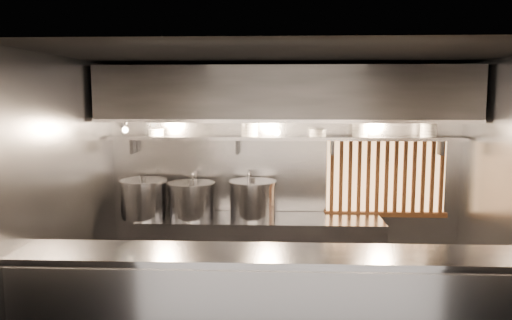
# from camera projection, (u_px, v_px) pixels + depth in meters

# --- Properties ---
(ceiling) EXTENTS (4.50, 4.50, 0.00)m
(ceiling) POSITION_uv_depth(u_px,v_px,m) (287.00, 54.00, 4.81)
(ceiling) COLOR black
(ceiling) RESTS_ON wall_back
(wall_back) EXTENTS (4.50, 0.00, 4.50)m
(wall_back) POSITION_uv_depth(u_px,v_px,m) (284.00, 174.00, 6.48)
(wall_back) COLOR gray
(wall_back) RESTS_ON floor
(wall_left) EXTENTS (0.00, 3.00, 3.00)m
(wall_left) POSITION_uv_depth(u_px,v_px,m) (66.00, 195.00, 5.09)
(wall_left) COLOR gray
(wall_left) RESTS_ON floor
(serving_counter) EXTENTS (4.50, 0.56, 1.13)m
(serving_counter) POSITION_uv_depth(u_px,v_px,m) (287.00, 318.00, 4.14)
(serving_counter) COLOR #96969B
(serving_counter) RESTS_ON floor
(cooking_bench) EXTENTS (3.00, 0.70, 0.90)m
(cooking_bench) POSITION_uv_depth(u_px,v_px,m) (260.00, 253.00, 6.24)
(cooking_bench) COLOR #96969B
(cooking_bench) RESTS_ON floor
(bowl_shelf) EXTENTS (4.40, 0.34, 0.04)m
(bowl_shelf) POSITION_uv_depth(u_px,v_px,m) (285.00, 138.00, 6.24)
(bowl_shelf) COLOR #96969B
(bowl_shelf) RESTS_ON wall_back
(exhaust_hood) EXTENTS (4.40, 0.81, 0.65)m
(exhaust_hood) POSITION_uv_depth(u_px,v_px,m) (285.00, 94.00, 5.95)
(exhaust_hood) COLOR #2D2D30
(exhaust_hood) RESTS_ON ceiling
(wood_screen) EXTENTS (1.56, 0.09, 1.04)m
(wood_screen) POSITION_uv_depth(u_px,v_px,m) (386.00, 177.00, 6.37)
(wood_screen) COLOR #F5B56E
(wood_screen) RESTS_ON wall_back
(faucet_left) EXTENTS (0.04, 0.30, 0.50)m
(faucet_left) POSITION_uv_depth(u_px,v_px,m) (195.00, 182.00, 6.41)
(faucet_left) COLOR silver
(faucet_left) RESTS_ON wall_back
(faucet_right) EXTENTS (0.04, 0.30, 0.50)m
(faucet_right) POSITION_uv_depth(u_px,v_px,m) (249.00, 182.00, 6.37)
(faucet_right) COLOR silver
(faucet_right) RESTS_ON wall_back
(heat_lamp) EXTENTS (0.25, 0.35, 0.20)m
(heat_lamp) POSITION_uv_depth(u_px,v_px,m) (123.00, 125.00, 5.83)
(heat_lamp) COLOR #96969B
(heat_lamp) RESTS_ON exhaust_hood
(pendant_bulb) EXTENTS (0.09, 0.09, 0.19)m
(pendant_bulb) POSITION_uv_depth(u_px,v_px,m) (277.00, 132.00, 6.11)
(pendant_bulb) COLOR #2D2D30
(pendant_bulb) RESTS_ON exhaust_hood
(stock_pot_left) EXTENTS (0.68, 0.68, 0.51)m
(stock_pot_left) POSITION_uv_depth(u_px,v_px,m) (144.00, 198.00, 6.20)
(stock_pot_left) COLOR #96969B
(stock_pot_left) RESTS_ON cooking_bench
(stock_pot_mid) EXTENTS (0.65, 0.65, 0.48)m
(stock_pot_mid) POSITION_uv_depth(u_px,v_px,m) (192.00, 200.00, 6.19)
(stock_pot_mid) COLOR #96969B
(stock_pot_mid) RESTS_ON cooking_bench
(stock_pot_right) EXTENTS (0.78, 0.78, 0.50)m
(stock_pot_right) POSITION_uv_depth(u_px,v_px,m) (253.00, 199.00, 6.19)
(stock_pot_right) COLOR #96969B
(stock_pot_right) RESTS_ON cooking_bench
(bowl_stack_0) EXTENTS (0.21, 0.21, 0.09)m
(bowl_stack_0) POSITION_uv_depth(u_px,v_px,m) (156.00, 132.00, 6.30)
(bowl_stack_0) COLOR white
(bowl_stack_0) RESTS_ON bowl_shelf
(bowl_stack_1) EXTENTS (0.22, 0.22, 0.17)m
(bowl_stack_1) POSITION_uv_depth(u_px,v_px,m) (250.00, 130.00, 6.24)
(bowl_stack_1) COLOR white
(bowl_stack_1) RESTS_ON bowl_shelf
(bowl_stack_2) EXTENTS (0.22, 0.22, 0.09)m
(bowl_stack_2) POSITION_uv_depth(u_px,v_px,m) (318.00, 133.00, 6.21)
(bowl_stack_2) COLOR white
(bowl_stack_2) RESTS_ON bowl_shelf
(bowl_stack_3) EXTENTS (0.21, 0.21, 0.17)m
(bowl_stack_3) POSITION_uv_depth(u_px,v_px,m) (360.00, 130.00, 6.18)
(bowl_stack_3) COLOR white
(bowl_stack_3) RESTS_ON bowl_shelf
(bowl_stack_4) EXTENTS (0.21, 0.21, 0.17)m
(bowl_stack_4) POSITION_uv_depth(u_px,v_px,m) (428.00, 130.00, 6.15)
(bowl_stack_4) COLOR white
(bowl_stack_4) RESTS_ON bowl_shelf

